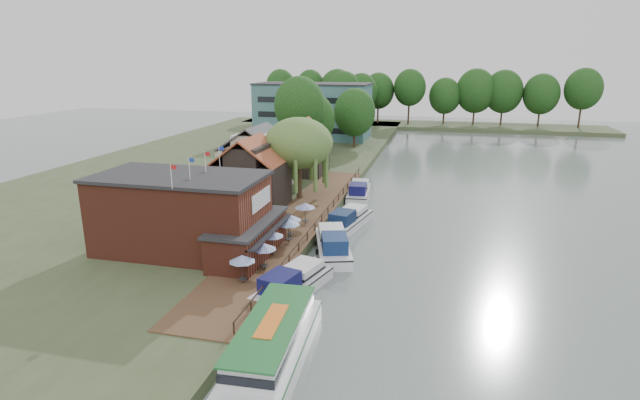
% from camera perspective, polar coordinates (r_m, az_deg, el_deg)
% --- Properties ---
extents(ground, '(260.00, 260.00, 0.00)m').
position_cam_1_polar(ground, '(45.09, 3.76, -8.22)').
color(ground, '#525F5D').
rests_on(ground, ground).
extents(land_bank, '(50.00, 140.00, 1.00)m').
position_cam_1_polar(land_bank, '(86.06, -11.92, 3.49)').
color(land_bank, '#384728').
rests_on(land_bank, ground).
extents(quay_deck, '(6.00, 50.00, 0.10)m').
position_cam_1_polar(quay_deck, '(55.54, -2.50, -2.35)').
color(quay_deck, '#47301E').
rests_on(quay_deck, land_bank).
extents(quay_rail, '(0.20, 49.00, 1.00)m').
position_cam_1_polar(quay_rail, '(55.19, 0.33, -1.96)').
color(quay_rail, black).
rests_on(quay_rail, land_bank).
extents(pub, '(20.00, 11.00, 7.30)m').
position_cam_1_polar(pub, '(46.89, -13.45, -1.61)').
color(pub, maroon).
rests_on(pub, land_bank).
extents(hotel_block, '(25.40, 12.40, 12.30)m').
position_cam_1_polar(hotel_block, '(114.90, -0.78, 10.20)').
color(hotel_block, '#38666B').
rests_on(hotel_block, land_bank).
extents(cottage_a, '(8.60, 7.60, 8.50)m').
position_cam_1_polar(cottage_a, '(60.32, -7.87, 3.12)').
color(cottage_a, black).
rests_on(cottage_a, land_bank).
extents(cottage_b, '(9.60, 8.60, 8.50)m').
position_cam_1_polar(cottage_b, '(70.51, -7.16, 4.98)').
color(cottage_b, beige).
rests_on(cottage_b, land_bank).
extents(cottage_c, '(7.60, 7.60, 8.50)m').
position_cam_1_polar(cottage_c, '(77.66, -2.00, 6.08)').
color(cottage_c, black).
rests_on(cottage_c, land_bank).
extents(willow, '(8.60, 8.60, 10.43)m').
position_cam_1_polar(willow, '(63.30, -2.43, 4.74)').
color(willow, '#476B2D').
rests_on(willow, land_bank).
extents(umbrella_0, '(2.14, 2.14, 2.38)m').
position_cam_1_polar(umbrella_0, '(40.37, -8.84, -7.80)').
color(umbrella_0, navy).
rests_on(umbrella_0, quay_deck).
extents(umbrella_1, '(2.17, 2.17, 2.38)m').
position_cam_1_polar(umbrella_1, '(42.60, -6.42, -6.42)').
color(umbrella_1, navy).
rests_on(umbrella_1, quay_deck).
extents(umbrella_2, '(2.16, 2.16, 2.38)m').
position_cam_1_polar(umbrella_2, '(45.50, -5.49, -4.92)').
color(umbrella_2, navy).
rests_on(umbrella_2, quay_deck).
extents(umbrella_3, '(2.25, 2.25, 2.38)m').
position_cam_1_polar(umbrella_3, '(48.50, -3.60, -3.55)').
color(umbrella_3, '#1C4B9B').
rests_on(umbrella_3, quay_deck).
extents(umbrella_4, '(2.24, 2.24, 2.38)m').
position_cam_1_polar(umbrella_4, '(49.83, -3.42, -3.01)').
color(umbrella_4, '#1A4492').
rests_on(umbrella_4, quay_deck).
extents(umbrella_5, '(2.26, 2.26, 2.38)m').
position_cam_1_polar(umbrella_5, '(53.81, -1.71, -1.56)').
color(umbrella_5, navy).
rests_on(umbrella_5, quay_deck).
extents(cruiser_0, '(5.75, 10.44, 2.41)m').
position_cam_1_polar(cruiser_0, '(40.70, -3.10, -9.10)').
color(cruiser_0, silver).
rests_on(cruiser_0, ground).
extents(cruiser_1, '(6.27, 10.93, 2.54)m').
position_cam_1_polar(cruiser_1, '(48.63, 1.48, -4.74)').
color(cruiser_1, silver).
rests_on(cruiser_1, ground).
extents(cruiser_2, '(5.02, 10.16, 2.35)m').
position_cam_1_polar(cruiser_2, '(56.22, 3.29, -2.00)').
color(cruiser_2, silver).
rests_on(cruiser_2, ground).
extents(cruiser_3, '(3.93, 9.99, 2.36)m').
position_cam_1_polar(cruiser_3, '(68.48, 4.48, 1.24)').
color(cruiser_3, silver).
rests_on(cruiser_3, ground).
extents(tour_boat, '(4.75, 14.34, 3.09)m').
position_cam_1_polar(tour_boat, '(31.47, -5.83, -16.51)').
color(tour_boat, silver).
rests_on(tour_boat, ground).
extents(swan, '(0.44, 0.44, 0.44)m').
position_cam_1_polar(swan, '(36.30, -3.07, -14.13)').
color(swan, white).
rests_on(swan, ground).
extents(bank_tree_0, '(8.83, 8.83, 14.64)m').
position_cam_1_polar(bank_tree_0, '(88.22, -2.34, 9.26)').
color(bank_tree_0, '#143811').
rests_on(bank_tree_0, land_bank).
extents(bank_tree_1, '(8.56, 8.56, 11.42)m').
position_cam_1_polar(bank_tree_1, '(94.43, -0.90, 8.71)').
color(bank_tree_1, '#143811').
rests_on(bank_tree_1, land_bank).
extents(bank_tree_2, '(8.32, 8.32, 11.90)m').
position_cam_1_polar(bank_tree_2, '(101.58, 3.97, 9.31)').
color(bank_tree_2, '#143811').
rests_on(bank_tree_2, land_bank).
extents(bank_tree_3, '(8.39, 8.39, 11.87)m').
position_cam_1_polar(bank_tree_3, '(119.94, 3.76, 10.29)').
color(bank_tree_3, '#143811').
rests_on(bank_tree_3, land_bank).
extents(bank_tree_4, '(8.10, 8.10, 14.61)m').
position_cam_1_polar(bank_tree_4, '(127.62, 2.77, 11.26)').
color(bank_tree_4, '#143811').
rests_on(bank_tree_4, land_bank).
extents(bank_tree_5, '(8.46, 8.46, 13.95)m').
position_cam_1_polar(bank_tree_5, '(135.58, 4.73, 11.35)').
color(bank_tree_5, '#143811').
rests_on(bank_tree_5, land_bank).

